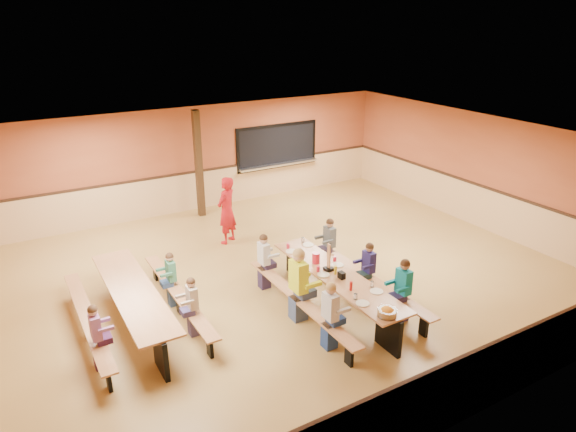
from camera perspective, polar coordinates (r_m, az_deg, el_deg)
ground at (r=11.35m, az=-0.42°, el=-6.73°), size 12.00×12.00×0.00m
room_envelope at (r=11.04m, az=-0.43°, el=-3.58°), size 12.04×10.04×3.02m
kitchen_pass_through at (r=16.07m, az=-1.20°, el=7.55°), size 2.78×0.28×1.38m
structural_post at (r=14.45m, az=-9.89°, el=5.66°), size 0.18×0.18×3.00m
cafeteria_table_main at (r=10.01m, az=5.38°, el=-7.55°), size 1.91×3.70×0.74m
cafeteria_table_second at (r=9.86m, az=-16.74°, el=-8.96°), size 1.91×3.70×0.74m
seated_child_white_left at (r=8.87m, az=4.69°, el=-11.02°), size 0.38×0.31×1.23m
seated_adult_yellow at (r=9.55m, az=1.17°, el=-7.68°), size 0.48×0.39×1.43m
seated_child_grey_left at (r=10.67m, az=-2.69°, el=-5.11°), size 0.36×0.30×1.19m
seated_child_teal_right at (r=9.80m, az=12.63°, el=-8.08°), size 0.38×0.31×1.23m
seated_child_navy_right at (r=10.48m, az=8.91°, el=-5.98°), size 0.35×0.28×1.16m
seated_child_char_right at (r=11.45m, az=4.61°, el=-3.19°), size 0.36×0.30×1.20m
seated_child_purple_sec at (r=8.95m, az=-20.46°, el=-12.53°), size 0.33×0.27×1.14m
seated_child_green_sec at (r=10.31m, az=-12.81°, el=-6.91°), size 0.32×0.26×1.11m
seated_child_tan_sec at (r=9.34m, az=-10.54°, el=-9.90°), size 0.33×0.27×1.12m
standing_woman at (r=12.76m, az=-6.83°, el=0.64°), size 0.75×0.68×1.71m
punch_pitcher at (r=10.26m, az=3.13°, el=-4.67°), size 0.16×0.16×0.22m
chip_bowl at (r=8.73m, az=10.95°, el=-10.43°), size 0.32×0.32×0.15m
napkin_dispenser at (r=9.75m, az=5.98°, el=-6.56°), size 0.10×0.14×0.13m
condiment_mustard at (r=9.88m, az=5.30°, el=-6.00°), size 0.06×0.06×0.17m
condiment_ketchup at (r=9.37m, az=7.01°, el=-7.71°), size 0.06×0.06×0.17m
table_paddle at (r=9.98m, az=4.53°, el=-5.34°), size 0.16×0.16×0.56m
place_settings at (r=9.88m, az=5.44°, el=-6.18°), size 0.65×3.30×0.11m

